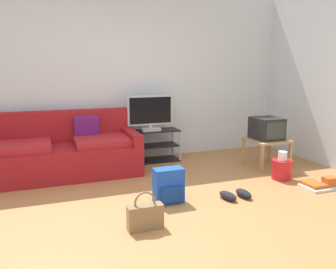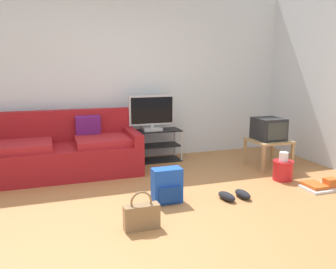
% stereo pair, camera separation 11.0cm
% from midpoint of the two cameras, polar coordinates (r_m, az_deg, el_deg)
% --- Properties ---
extents(ground_plane, '(9.00, 9.80, 0.02)m').
position_cam_midpoint_polar(ground_plane, '(3.65, -2.26, -13.54)').
color(ground_plane, '#B27542').
extents(wall_back, '(9.00, 0.10, 2.70)m').
position_cam_midpoint_polar(wall_back, '(5.71, -10.08, 9.27)').
color(wall_back, silver).
rests_on(wall_back, ground_plane).
extents(couch, '(2.09, 0.94, 0.88)m').
position_cam_midpoint_polar(couch, '(5.17, -17.35, -2.78)').
color(couch, maroon).
rests_on(couch, ground_plane).
extents(tv_stand, '(0.94, 0.37, 0.51)m').
position_cam_midpoint_polar(tv_stand, '(5.63, -3.51, -1.87)').
color(tv_stand, black).
rests_on(tv_stand, ground_plane).
extents(flat_tv, '(0.74, 0.22, 0.56)m').
position_cam_midpoint_polar(flat_tv, '(5.51, -3.51, 3.49)').
color(flat_tv, '#B2B2B7').
rests_on(flat_tv, tv_stand).
extents(side_table, '(0.56, 0.56, 0.42)m').
position_cam_midpoint_polar(side_table, '(5.52, 15.31, -1.34)').
color(side_table, tan).
rests_on(side_table, ground_plane).
extents(crt_tv, '(0.40, 0.43, 0.33)m').
position_cam_midpoint_polar(crt_tv, '(5.49, 15.33, 0.98)').
color(crt_tv, '#232326').
rests_on(crt_tv, side_table).
extents(backpack, '(0.33, 0.25, 0.40)m').
position_cam_midpoint_polar(backpack, '(3.95, -0.71, -8.40)').
color(backpack, blue).
rests_on(backpack, ground_plane).
extents(handbag, '(0.34, 0.12, 0.37)m').
position_cam_midpoint_polar(handbag, '(3.37, -4.72, -13.15)').
color(handbag, olive).
rests_on(handbag, ground_plane).
extents(cleaning_bucket, '(0.28, 0.28, 0.39)m').
position_cam_midpoint_polar(cleaning_bucket, '(4.98, 17.55, -5.22)').
color(cleaning_bucket, red).
rests_on(cleaning_bucket, ground_plane).
extents(sneakers_pair, '(0.36, 0.29, 0.09)m').
position_cam_midpoint_polar(sneakers_pair, '(4.18, 10.29, -9.67)').
color(sneakers_pair, black).
rests_on(sneakers_pair, ground_plane).
extents(floor_tray, '(0.49, 0.33, 0.14)m').
position_cam_midpoint_polar(floor_tray, '(4.84, 23.19, -7.56)').
color(floor_tray, silver).
rests_on(floor_tray, ground_plane).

